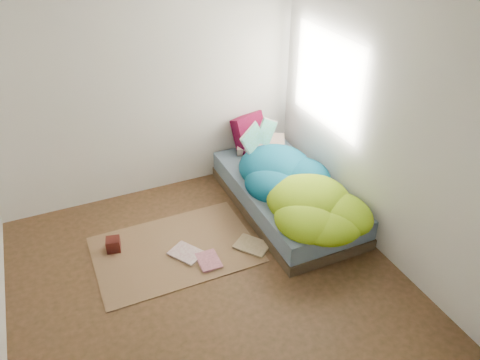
# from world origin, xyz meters

# --- Properties ---
(ground) EXTENTS (3.50, 3.50, 0.00)m
(ground) POSITION_xyz_m (0.00, 0.00, 0.00)
(ground) COLOR #3C2D17
(ground) RESTS_ON ground
(room_walls) EXTENTS (3.54, 3.54, 2.62)m
(room_walls) POSITION_xyz_m (0.01, 0.01, 1.63)
(room_walls) COLOR silver
(room_walls) RESTS_ON ground
(bed) EXTENTS (1.00, 2.00, 0.34)m
(bed) POSITION_xyz_m (1.22, 0.72, 0.17)
(bed) COLOR #372E1E
(bed) RESTS_ON ground
(duvet) EXTENTS (0.96, 1.84, 0.34)m
(duvet) POSITION_xyz_m (1.22, 0.50, 0.51)
(duvet) COLOR navy
(duvet) RESTS_ON bed
(rug) EXTENTS (1.60, 1.10, 0.01)m
(rug) POSITION_xyz_m (-0.15, 0.55, 0.01)
(rug) COLOR brown
(rug) RESTS_ON ground
(pillow_floral) EXTENTS (0.68, 0.58, 0.13)m
(pillow_floral) POSITION_xyz_m (1.30, 1.52, 0.40)
(pillow_floral) COLOR white
(pillow_floral) RESTS_ON bed
(pillow_magenta) EXTENTS (0.45, 0.29, 0.44)m
(pillow_magenta) POSITION_xyz_m (1.19, 1.63, 0.56)
(pillow_magenta) COLOR #4C0518
(pillow_magenta) RESTS_ON bed
(open_book) EXTENTS (0.48, 0.26, 0.29)m
(open_book) POSITION_xyz_m (1.12, 1.22, 0.82)
(open_book) COLOR green
(open_book) RESTS_ON duvet
(wooden_box) EXTENTS (0.16, 0.16, 0.14)m
(wooden_box) POSITION_xyz_m (-0.72, 0.80, 0.08)
(wooden_box) COLOR #3E100E
(wooden_box) RESTS_ON rug
(floor_book_a) EXTENTS (0.37, 0.40, 0.02)m
(floor_book_a) POSITION_xyz_m (-0.17, 0.37, 0.02)
(floor_book_a) COLOR silver
(floor_book_a) RESTS_ON rug
(floor_book_b) EXTENTS (0.22, 0.29, 0.03)m
(floor_book_b) POSITION_xyz_m (-0.01, 0.24, 0.03)
(floor_book_b) COLOR pink
(floor_book_b) RESTS_ON rug
(floor_book_c) EXTENTS (0.40, 0.42, 0.03)m
(floor_book_c) POSITION_xyz_m (0.49, 0.19, 0.02)
(floor_book_c) COLOR tan
(floor_book_c) RESTS_ON rug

